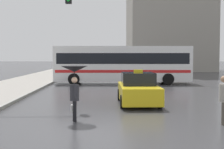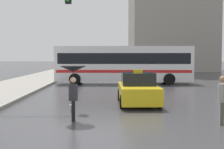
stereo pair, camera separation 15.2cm
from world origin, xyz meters
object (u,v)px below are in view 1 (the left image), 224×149
(taxi, at_px, (138,90))
(pedestrian_man, at_px, (224,96))
(traffic_light, at_px, (23,18))
(city_bus, at_px, (122,63))
(pedestrian_with_umbrella, at_px, (74,78))

(taxi, distance_m, pedestrian_man, 5.43)
(taxi, relative_size, traffic_light, 0.72)
(city_bus, distance_m, pedestrian_man, 16.57)
(city_bus, xyz_separation_m, pedestrian_with_umbrella, (-2.64, -15.67, -0.23))
(city_bus, relative_size, pedestrian_with_umbrella, 5.82)
(pedestrian_with_umbrella, xyz_separation_m, pedestrian_man, (5.17, -0.69, -0.57))
(pedestrian_man, bearing_deg, traffic_light, -97.56)
(city_bus, bearing_deg, traffic_light, 158.66)
(city_bus, xyz_separation_m, traffic_light, (-5.34, -12.21, 2.32))
(pedestrian_man, height_order, traffic_light, traffic_light)
(city_bus, height_order, traffic_light, traffic_light)
(pedestrian_with_umbrella, height_order, traffic_light, traffic_light)
(taxi, height_order, traffic_light, traffic_light)
(pedestrian_man, relative_size, traffic_light, 0.28)
(taxi, distance_m, pedestrian_with_umbrella, 5.07)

